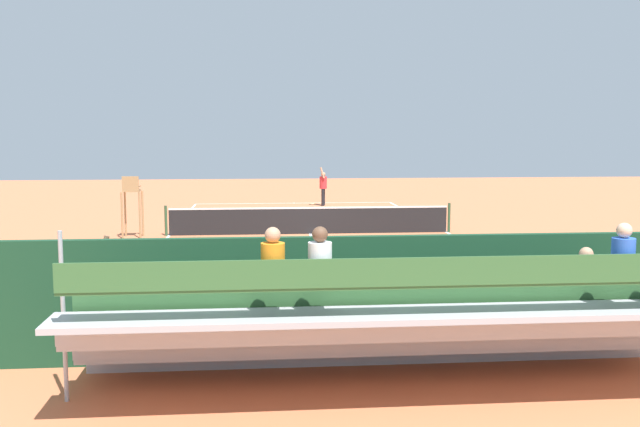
{
  "coord_description": "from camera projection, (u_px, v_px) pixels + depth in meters",
  "views": [
    {
      "loc": [
        1.89,
        25.01,
        3.65
      ],
      "look_at": [
        0.0,
        4.0,
        1.2
      ],
      "focal_mm": 39.55,
      "sensor_mm": 36.0,
      "label": 1
    }
  ],
  "objects": [
    {
      "name": "courtside_bench",
      "position": [
        490.0,
        309.0,
        12.33
      ],
      "size": [
        1.8,
        0.4,
        0.93
      ],
      "color": "#33383D",
      "rests_on": "ground"
    },
    {
      "name": "tennis_net",
      "position": [
        310.0,
        220.0,
        25.27
      ],
      "size": [
        10.3,
        0.1,
        1.07
      ],
      "color": "black",
      "rests_on": "ground"
    },
    {
      "name": "tennis_ball_near",
      "position": [
        285.0,
        209.0,
        32.99
      ],
      "size": [
        0.07,
        0.07,
        0.07
      ],
      "primitive_type": "sphere",
      "color": "#CCDB33",
      "rests_on": "ground"
    },
    {
      "name": "line_judge",
      "position": [
        103.0,
        291.0,
        11.71
      ],
      "size": [
        0.41,
        0.55,
        1.93
      ],
      "color": "#232328",
      "rests_on": "ground"
    },
    {
      "name": "court_line_markings",
      "position": [
        310.0,
        234.0,
        25.37
      ],
      "size": [
        10.1,
        22.2,
        0.01
      ],
      "color": "white",
      "rests_on": "ground"
    },
    {
      "name": "backdrop_wall",
      "position": [
        375.0,
        297.0,
        11.37
      ],
      "size": [
        18.0,
        0.16,
        2.0
      ],
      "primitive_type": "cube",
      "color": "#194228",
      "rests_on": "ground"
    },
    {
      "name": "tennis_racket",
      "position": [
        313.0,
        204.0,
        35.72
      ],
      "size": [
        0.42,
        0.57,
        0.03
      ],
      "color": "black",
      "rests_on": "ground"
    },
    {
      "name": "tennis_player",
      "position": [
        323.0,
        185.0,
        34.88
      ],
      "size": [
        0.45,
        0.56,
        1.93
      ],
      "color": "black",
      "rests_on": "ground"
    },
    {
      "name": "bleacher_stand",
      "position": [
        406.0,
        321.0,
        10.04
      ],
      "size": [
        9.06,
        2.4,
        2.48
      ],
      "color": "#B2B2B7",
      "rests_on": "ground"
    },
    {
      "name": "ground_plane",
      "position": [
        310.0,
        234.0,
        25.33
      ],
      "size": [
        60.0,
        60.0,
        0.0
      ],
      "primitive_type": "plane",
      "color": "#CC7047"
    },
    {
      "name": "umpire_chair",
      "position": [
        132.0,
        200.0,
        24.29
      ],
      "size": [
        0.67,
        0.67,
        2.14
      ],
      "color": "#A88456",
      "rests_on": "ground"
    },
    {
      "name": "equipment_bag",
      "position": [
        402.0,
        335.0,
        12.1
      ],
      "size": [
        0.9,
        0.36,
        0.36
      ],
      "primitive_type": "cube",
      "color": "black",
      "rests_on": "ground"
    }
  ]
}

